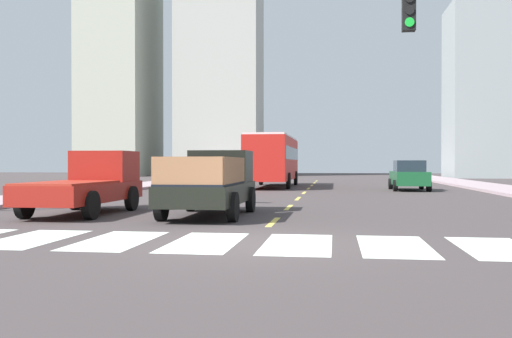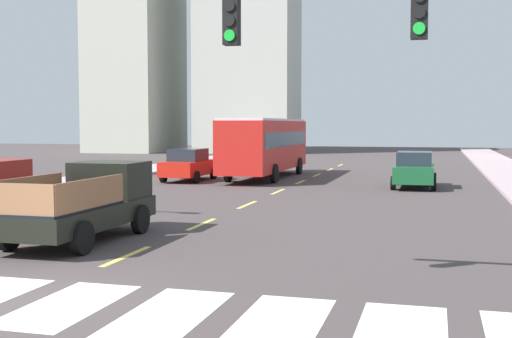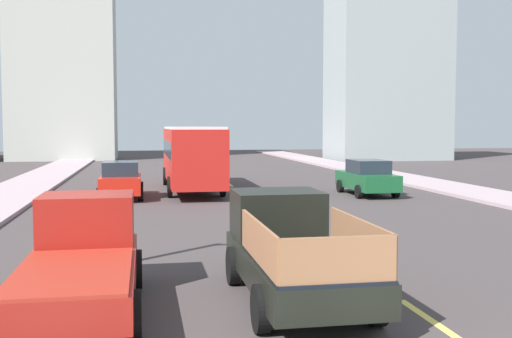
% 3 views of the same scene
% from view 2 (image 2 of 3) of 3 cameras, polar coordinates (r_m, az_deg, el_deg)
% --- Properties ---
extents(ground_plane, '(160.00, 160.00, 0.00)m').
position_cam_2_polar(ground_plane, '(12.13, -19.66, -10.71)').
color(ground_plane, '#423A3A').
extents(sidewalk_left, '(3.28, 110.00, 0.15)m').
position_cam_2_polar(sidewalk_left, '(33.07, -17.76, -1.40)').
color(sidewalk_left, '#A89197').
rests_on(sidewalk_left, ground).
extents(crosswalk_stripe_5, '(1.30, 2.92, 0.01)m').
position_cam_2_polar(crosswalk_stripe_5, '(11.65, -15.93, -11.22)').
color(crosswalk_stripe_5, silver).
rests_on(crosswalk_stripe_5, ground).
extents(crosswalk_stripe_6, '(1.30, 2.92, 0.01)m').
position_cam_2_polar(crosswalk_stripe_6, '(10.85, -7.51, -12.24)').
color(crosswalk_stripe_6, silver).
rests_on(crosswalk_stripe_6, ground).
extents(crosswalk_stripe_7, '(1.30, 2.92, 0.01)m').
position_cam_2_polar(crosswalk_stripe_7, '(10.31, 2.07, -13.07)').
color(crosswalk_stripe_7, silver).
rests_on(crosswalk_stripe_7, ground).
extents(crosswalk_stripe_8, '(1.30, 2.92, 0.01)m').
position_cam_2_polar(crosswalk_stripe_8, '(10.07, 12.46, -13.57)').
color(crosswalk_stripe_8, silver).
rests_on(crosswalk_stripe_8, ground).
extents(lane_dash_0, '(0.16, 2.40, 0.01)m').
position_cam_2_polar(lane_dash_0, '(15.49, -11.10, -7.38)').
color(lane_dash_0, '#DDC453').
rests_on(lane_dash_0, ground).
extents(lane_dash_1, '(0.16, 2.40, 0.01)m').
position_cam_2_polar(lane_dash_1, '(20.03, -4.72, -4.77)').
color(lane_dash_1, '#DDC453').
rests_on(lane_dash_1, ground).
extents(lane_dash_2, '(0.16, 2.40, 0.01)m').
position_cam_2_polar(lane_dash_2, '(24.74, -0.76, -3.10)').
color(lane_dash_2, '#DDC453').
rests_on(lane_dash_2, ground).
extents(lane_dash_3, '(0.16, 2.40, 0.01)m').
position_cam_2_polar(lane_dash_3, '(29.55, 1.92, -1.96)').
color(lane_dash_3, '#DDC453').
rests_on(lane_dash_3, ground).
extents(lane_dash_4, '(0.16, 2.40, 0.01)m').
position_cam_2_polar(lane_dash_4, '(34.41, 3.84, -1.14)').
color(lane_dash_4, '#DDC453').
rests_on(lane_dash_4, ground).
extents(lane_dash_5, '(0.16, 2.40, 0.01)m').
position_cam_2_polar(lane_dash_5, '(39.31, 5.28, -0.52)').
color(lane_dash_5, '#DDC453').
rests_on(lane_dash_5, ground).
extents(lane_dash_6, '(0.16, 2.40, 0.01)m').
position_cam_2_polar(lane_dash_6, '(44.23, 6.40, -0.04)').
color(lane_dash_6, '#DDC453').
rests_on(lane_dash_6, ground).
extents(lane_dash_7, '(0.16, 2.40, 0.01)m').
position_cam_2_polar(lane_dash_7, '(49.17, 7.30, 0.34)').
color(lane_dash_7, '#DDC453').
rests_on(lane_dash_7, ground).
extents(pickup_stakebed, '(2.18, 5.20, 1.96)m').
position_cam_2_polar(pickup_stakebed, '(17.90, -14.35, -2.89)').
color(pickup_stakebed, black).
rests_on(pickup_stakebed, ground).
extents(city_bus, '(2.72, 10.80, 3.32)m').
position_cam_2_polar(city_bus, '(36.90, 0.82, 2.24)').
color(city_bus, red).
rests_on(city_bus, ground).
extents(sedan_far, '(2.02, 4.40, 1.72)m').
position_cam_2_polar(sedan_far, '(32.18, 13.53, -0.06)').
color(sedan_far, '#17542C').
rests_on(sedan_far, ground).
extents(sedan_near_right, '(2.02, 4.40, 1.72)m').
position_cam_2_polar(sedan_near_right, '(35.30, -5.82, 0.37)').
color(sedan_near_right, red).
rests_on(sedan_near_right, ground).
extents(traffic_signal_gantry, '(8.29, 0.27, 6.00)m').
position_cam_2_polar(traffic_signal_gantry, '(11.53, 19.32, 9.45)').
color(traffic_signal_gantry, '#2D2D33').
rests_on(traffic_signal_gantry, ground).
extents(block_mid_left, '(10.18, 7.25, 26.57)m').
position_cam_2_polar(block_mid_left, '(71.63, -0.71, 12.13)').
color(block_mid_left, '#AAABA2').
rests_on(block_mid_left, ground).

